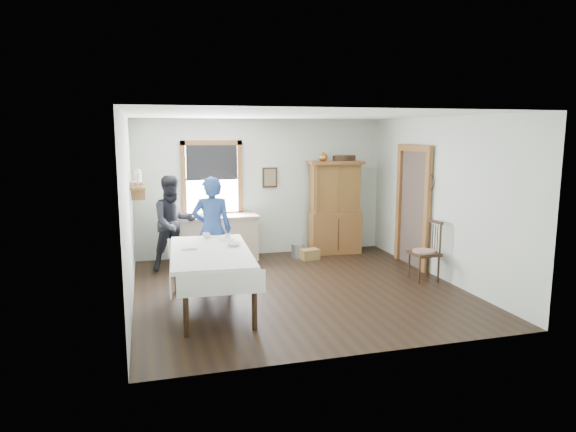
{
  "coord_description": "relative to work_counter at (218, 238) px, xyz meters",
  "views": [
    {
      "loc": [
        -2.26,
        -7.47,
        2.46
      ],
      "look_at": [
        -0.08,
        0.3,
        1.13
      ],
      "focal_mm": 32.0,
      "sensor_mm": 36.0,
      "label": 1
    }
  ],
  "objects": [
    {
      "name": "shelf_bowl",
      "position": [
        -1.42,
        -0.62,
        1.16
      ],
      "size": [
        0.22,
        0.22,
        0.05
      ],
      "primitive_type": "imported",
      "color": "silver",
      "rests_on": "wall_shelf"
    },
    {
      "name": "spindle_chair",
      "position": [
        3.12,
        -2.25,
        0.07
      ],
      "size": [
        0.49,
        0.49,
        1.01
      ],
      "primitive_type": "cube",
      "rotation": [
        0.0,
        0.0,
        0.06
      ],
      "color": "#342012",
      "rests_on": "room"
    },
    {
      "name": "table_bowl",
      "position": [
        -0.12,
        -2.53,
        0.43
      ],
      "size": [
        0.3,
        0.3,
        0.06
      ],
      "primitive_type": "imported",
      "rotation": [
        0.0,
        0.0,
        -0.39
      ],
      "color": "silver",
      "rests_on": "dining_table"
    },
    {
      "name": "wall_shelf",
      "position": [
        -1.42,
        -0.63,
        1.14
      ],
      "size": [
        0.24,
        1.0,
        0.44
      ],
      "color": "brown",
      "rests_on": "room"
    },
    {
      "name": "work_counter",
      "position": [
        0.0,
        0.0,
        0.0
      ],
      "size": [
        1.54,
        0.61,
        0.87
      ],
      "primitive_type": "cube",
      "rotation": [
        0.0,
        0.0,
        0.02
      ],
      "color": "#C6AE8A",
      "rests_on": "room"
    },
    {
      "name": "pail",
      "position": [
        1.54,
        -0.17,
        -0.3
      ],
      "size": [
        0.32,
        0.32,
        0.27
      ],
      "primitive_type": "cube",
      "rotation": [
        0.0,
        0.0,
        -0.35
      ],
      "color": "#9B9DA3",
      "rests_on": "room"
    },
    {
      "name": "counter_bowl",
      "position": [
        -0.27,
        0.02,
        0.47
      ],
      "size": [
        0.21,
        0.21,
        0.06
      ],
      "primitive_type": "imported",
      "rotation": [
        0.0,
        0.0,
        -0.17
      ],
      "color": "silver",
      "rests_on": "work_counter"
    },
    {
      "name": "figure_dark",
      "position": [
        -0.84,
        -0.42,
        0.35
      ],
      "size": [
        0.9,
        0.78,
        1.57
      ],
      "primitive_type": "imported",
      "rotation": [
        0.0,
        0.0,
        0.28
      ],
      "color": "black",
      "rests_on": "room"
    },
    {
      "name": "room",
      "position": [
        0.95,
        -2.17,
        0.91
      ],
      "size": [
        5.01,
        5.01,
        2.7
      ],
      "color": "black",
      "rests_on": "ground"
    },
    {
      "name": "counter_book",
      "position": [
        -0.1,
        0.12,
        0.45
      ],
      "size": [
        0.17,
        0.22,
        0.02
      ],
      "primitive_type": "imported",
      "rotation": [
        0.0,
        0.0,
        -0.06
      ],
      "color": "brown",
      "rests_on": "work_counter"
    },
    {
      "name": "window",
      "position": [
        -0.05,
        0.3,
        1.2
      ],
      "size": [
        1.18,
        0.07,
        1.48
      ],
      "color": "white",
      "rests_on": "room"
    },
    {
      "name": "woman_blue",
      "position": [
        -0.29,
        -1.41,
        0.37
      ],
      "size": [
        0.64,
        0.46,
        1.62
      ],
      "primitive_type": "imported",
      "rotation": [
        0.0,
        0.0,
        3.01
      ],
      "color": "navy",
      "rests_on": "room"
    },
    {
      "name": "dining_table",
      "position": [
        -0.48,
        -2.72,
        -0.02
      ],
      "size": [
        1.23,
        2.17,
        0.84
      ],
      "primitive_type": "cube",
      "rotation": [
        0.0,
        0.0,
        -0.06
      ],
      "color": "white",
      "rests_on": "room"
    },
    {
      "name": "doorway",
      "position": [
        3.41,
        -1.32,
        0.73
      ],
      "size": [
        0.09,
        1.14,
        2.22
      ],
      "color": "#493B34",
      "rests_on": "room"
    },
    {
      "name": "table_cup_b",
      "position": [
        -0.14,
        -2.1,
        0.45
      ],
      "size": [
        0.11,
        0.11,
        0.09
      ],
      "primitive_type": "imported",
      "rotation": [
        0.0,
        0.0,
        0.22
      ],
      "color": "silver",
      "rests_on": "dining_table"
    },
    {
      "name": "framed_picture",
      "position": [
        1.1,
        0.29,
        1.11
      ],
      "size": [
        0.3,
        0.04,
        0.4
      ],
      "primitive_type": "cube",
      "color": "#342012",
      "rests_on": "room"
    },
    {
      "name": "wicker_basket",
      "position": [
        1.72,
        -0.4,
        -0.34
      ],
      "size": [
        0.37,
        0.29,
        0.2
      ],
      "primitive_type": "cube",
      "rotation": [
        0.0,
        0.0,
        0.14
      ],
      "color": "olive",
      "rests_on": "room"
    },
    {
      "name": "rug_beater",
      "position": [
        3.4,
        -1.87,
        1.28
      ],
      "size": [
        0.01,
        0.27,
        0.27
      ],
      "primitive_type": "torus",
      "rotation": [
        0.0,
        1.57,
        0.0
      ],
      "color": "black",
      "rests_on": "room"
    },
    {
      "name": "china_hutch",
      "position": [
        2.38,
        0.01,
        0.5
      ],
      "size": [
        1.13,
        0.6,
        1.87
      ],
      "primitive_type": "cube",
      "rotation": [
        0.0,
        0.0,
        -0.07
      ],
      "color": "brown",
      "rests_on": "room"
    },
    {
      "name": "table_cup_a",
      "position": [
        -0.44,
        -1.89,
        0.45
      ],
      "size": [
        0.15,
        0.15,
        0.09
      ],
      "primitive_type": "imported",
      "rotation": [
        0.0,
        0.0,
        0.32
      ],
      "color": "silver",
      "rests_on": "dining_table"
    }
  ]
}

